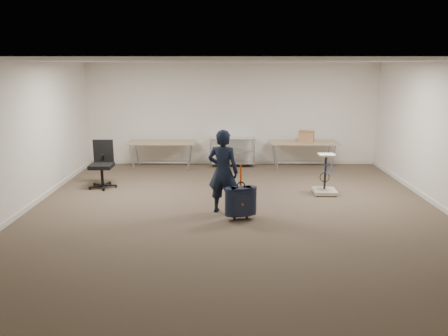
{
  "coord_description": "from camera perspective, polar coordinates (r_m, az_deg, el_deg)",
  "views": [
    {
      "loc": [
        -0.16,
        -7.58,
        2.75
      ],
      "look_at": [
        -0.21,
        0.3,
        0.87
      ],
      "focal_mm": 35.0,
      "sensor_mm": 36.0,
      "label": 1
    }
  ],
  "objects": [
    {
      "name": "ground",
      "position": [
        8.06,
        1.46,
        -6.53
      ],
      "size": [
        9.0,
        9.0,
        0.0
      ],
      "primitive_type": "plane",
      "color": "#4A3A2D",
      "rests_on": "ground"
    },
    {
      "name": "room_shell",
      "position": [
        9.36,
        1.3,
        -3.36
      ],
      "size": [
        8.0,
        9.0,
        9.0
      ],
      "color": "white",
      "rests_on": "ground"
    },
    {
      "name": "folding_table_left",
      "position": [
        11.84,
        -8.13,
        3.2
      ],
      "size": [
        1.8,
        0.75,
        0.73
      ],
      "color": "#9A805E",
      "rests_on": "ground"
    },
    {
      "name": "folding_table_right",
      "position": [
        11.89,
        10.32,
        3.16
      ],
      "size": [
        1.8,
        0.75,
        0.73
      ],
      "color": "#9A805E",
      "rests_on": "ground"
    },
    {
      "name": "wire_shelf",
      "position": [
        12.0,
        1.09,
        2.31
      ],
      "size": [
        1.22,
        0.47,
        0.8
      ],
      "color": "silver",
      "rests_on": "ground"
    },
    {
      "name": "person",
      "position": [
        8.14,
        -0.14,
        -0.47
      ],
      "size": [
        0.66,
        0.52,
        1.59
      ],
      "primitive_type": "imported",
      "rotation": [
        0.0,
        0.0,
        2.87
      ],
      "color": "black",
      "rests_on": "ground"
    },
    {
      "name": "suitcase",
      "position": [
        7.87,
        2.2,
        -4.38
      ],
      "size": [
        0.41,
        0.3,
        1.02
      ],
      "color": "black",
      "rests_on": "ground"
    },
    {
      "name": "office_chair",
      "position": [
        10.34,
        -15.58,
        -0.67
      ],
      "size": [
        0.65,
        0.65,
        1.07
      ],
      "color": "black",
      "rests_on": "ground"
    },
    {
      "name": "equipment_cart",
      "position": [
        9.7,
        13.07,
        -1.99
      ],
      "size": [
        0.49,
        0.49,
        0.88
      ],
      "color": "beige",
      "rests_on": "ground"
    },
    {
      "name": "cardboard_box",
      "position": [
        11.83,
        10.71,
        4.06
      ],
      "size": [
        0.46,
        0.4,
        0.29
      ],
      "primitive_type": "cube",
      "rotation": [
        0.0,
        0.0,
        -0.32
      ],
      "color": "#A4794C",
      "rests_on": "folding_table_right"
    }
  ]
}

